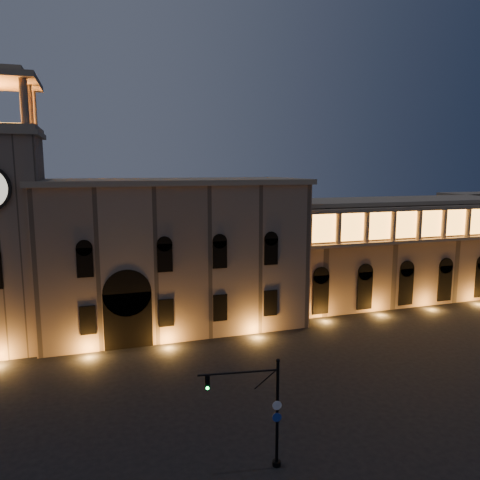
{
  "coord_description": "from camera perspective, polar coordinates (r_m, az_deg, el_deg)",
  "views": [
    {
      "loc": [
        -11.28,
        -32.45,
        18.93
      ],
      "look_at": [
        4.34,
        16.0,
        11.0
      ],
      "focal_mm": 35.0,
      "sensor_mm": 36.0,
      "label": 1
    }
  ],
  "objects": [
    {
      "name": "ground",
      "position": [
        39.22,
        1.21,
        -20.01
      ],
      "size": [
        160.0,
        160.0,
        0.0
      ],
      "primitive_type": "plane",
      "color": "black",
      "rests_on": "ground"
    },
    {
      "name": "government_building",
      "position": [
        56.08,
        -8.13,
        -1.68
      ],
      "size": [
        30.8,
        12.8,
        17.6
      ],
      "color": "#856B57",
      "rests_on": "ground"
    },
    {
      "name": "colonnade_wing",
      "position": [
        72.0,
        19.38,
        -0.92
      ],
      "size": [
        40.6,
        11.5,
        14.5
      ],
      "color": "#7F6651",
      "rests_on": "ground"
    },
    {
      "name": "traffic_light",
      "position": [
        31.22,
        2.88,
        -20.15
      ],
      "size": [
        5.23,
        1.09,
        7.24
      ],
      "rotation": [
        0.0,
        0.0,
        -0.15
      ],
      "color": "black",
      "rests_on": "ground"
    }
  ]
}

